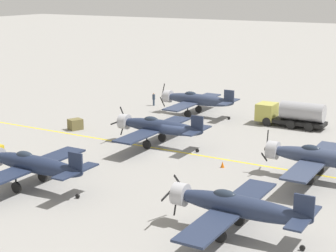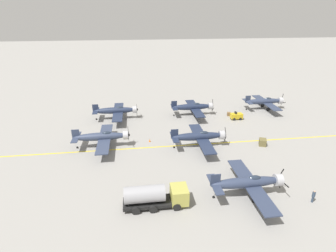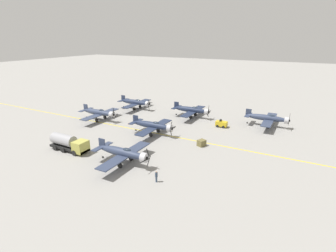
{
  "view_description": "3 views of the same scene",
  "coord_description": "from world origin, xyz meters",
  "px_view_note": "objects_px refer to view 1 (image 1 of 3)",
  "views": [
    {
      "loc": [
        -46.2,
        -26.45,
        15.9
      ],
      "look_at": [
        -2.62,
        -1.16,
        3.23
      ],
      "focal_mm": 60.0,
      "sensor_mm": 36.0,
      "label": 1
    },
    {
      "loc": [
        41.46,
        -9.03,
        22.22
      ],
      "look_at": [
        -0.45,
        -3.41,
        3.8
      ],
      "focal_mm": 28.0,
      "sensor_mm": 36.0,
      "label": 2
    },
    {
      "loc": [
        45.96,
        29.97,
        19.94
      ],
      "look_at": [
        -1.5,
        4.45,
        1.58
      ],
      "focal_mm": 28.0,
      "sensor_mm": 36.0,
      "label": 3
    }
  ],
  "objects_px": {
    "airplane_near_center": "(319,157)",
    "ground_crew_walking": "(154,99)",
    "fuel_tanker": "(291,114)",
    "traffic_cone": "(223,165)",
    "airplane_mid_left": "(32,164)",
    "supply_crate_by_tanker": "(75,124)",
    "airplane_mid_right": "(196,100)",
    "airplane_mid_center": "(157,127)",
    "airplane_near_left": "(235,206)"
  },
  "relations": [
    {
      "from": "traffic_cone",
      "to": "airplane_mid_center",
      "type": "bearing_deg",
      "value": 70.47
    },
    {
      "from": "airplane_near_left",
      "to": "airplane_near_center",
      "type": "relative_size",
      "value": 1.0
    },
    {
      "from": "airplane_mid_center",
      "to": "airplane_near_left",
      "type": "xyz_separation_m",
      "value": [
        -15.46,
        -15.24,
        0.0
      ]
    },
    {
      "from": "airplane_near_center",
      "to": "airplane_mid_right",
      "type": "bearing_deg",
      "value": 57.52
    },
    {
      "from": "airplane_mid_left",
      "to": "airplane_mid_right",
      "type": "bearing_deg",
      "value": -15.33
    },
    {
      "from": "airplane_mid_center",
      "to": "airplane_mid_right",
      "type": "relative_size",
      "value": 1.0
    },
    {
      "from": "supply_crate_by_tanker",
      "to": "fuel_tanker",
      "type": "bearing_deg",
      "value": -56.59
    },
    {
      "from": "supply_crate_by_tanker",
      "to": "airplane_mid_left",
      "type": "bearing_deg",
      "value": -151.03
    },
    {
      "from": "airplane_mid_left",
      "to": "airplane_mid_center",
      "type": "height_order",
      "value": "airplane_mid_left"
    },
    {
      "from": "airplane_mid_left",
      "to": "traffic_cone",
      "type": "bearing_deg",
      "value": -58.08
    },
    {
      "from": "traffic_cone",
      "to": "airplane_near_center",
      "type": "bearing_deg",
      "value": -83.89
    },
    {
      "from": "airplane_mid_center",
      "to": "ground_crew_walking",
      "type": "distance_m",
      "value": 19.74
    },
    {
      "from": "ground_crew_walking",
      "to": "airplane_mid_right",
      "type": "bearing_deg",
      "value": -107.41
    },
    {
      "from": "fuel_tanker",
      "to": "ground_crew_walking",
      "type": "relative_size",
      "value": 4.56
    },
    {
      "from": "airplane_mid_left",
      "to": "airplane_near_center",
      "type": "distance_m",
      "value": 23.55
    },
    {
      "from": "airplane_mid_right",
      "to": "fuel_tanker",
      "type": "height_order",
      "value": "airplane_mid_right"
    },
    {
      "from": "fuel_tanker",
      "to": "supply_crate_by_tanker",
      "type": "bearing_deg",
      "value": 123.41
    },
    {
      "from": "airplane_mid_left",
      "to": "airplane_near_center",
      "type": "bearing_deg",
      "value": -72.01
    },
    {
      "from": "airplane_near_center",
      "to": "airplane_mid_left",
      "type": "bearing_deg",
      "value": 131.32
    },
    {
      "from": "airplane_mid_center",
      "to": "airplane_near_center",
      "type": "height_order",
      "value": "airplane_near_center"
    },
    {
      "from": "fuel_tanker",
      "to": "traffic_cone",
      "type": "relative_size",
      "value": 14.55
    },
    {
      "from": "traffic_cone",
      "to": "supply_crate_by_tanker",
      "type": "bearing_deg",
      "value": 78.53
    },
    {
      "from": "airplane_mid_left",
      "to": "ground_crew_walking",
      "type": "xyz_separation_m",
      "value": [
        32.13,
        8.29,
        -1.05
      ]
    },
    {
      "from": "traffic_cone",
      "to": "fuel_tanker",
      "type": "bearing_deg",
      "value": -1.45
    },
    {
      "from": "airplane_near_center",
      "to": "airplane_mid_center",
      "type": "bearing_deg",
      "value": 89.48
    },
    {
      "from": "traffic_cone",
      "to": "airplane_mid_left",
      "type": "bearing_deg",
      "value": 138.47
    },
    {
      "from": "ground_crew_walking",
      "to": "supply_crate_by_tanker",
      "type": "distance_m",
      "value": 15.6
    },
    {
      "from": "airplane_near_center",
      "to": "supply_crate_by_tanker",
      "type": "xyz_separation_m",
      "value": [
        3.2,
        28.56,
        -1.41
      ]
    },
    {
      "from": "airplane_mid_center",
      "to": "airplane_mid_right",
      "type": "bearing_deg",
      "value": 25.24
    },
    {
      "from": "airplane_mid_left",
      "to": "ground_crew_walking",
      "type": "bearing_deg",
      "value": -2.07
    },
    {
      "from": "airplane_near_left",
      "to": "traffic_cone",
      "type": "relative_size",
      "value": 21.82
    },
    {
      "from": "airplane_mid_left",
      "to": "airplane_near_center",
      "type": "xyz_separation_m",
      "value": [
        13.35,
        -19.4,
        0.0
      ]
    },
    {
      "from": "airplane_near_center",
      "to": "ground_crew_walking",
      "type": "distance_m",
      "value": 33.48
    },
    {
      "from": "airplane_near_center",
      "to": "supply_crate_by_tanker",
      "type": "bearing_deg",
      "value": 90.38
    },
    {
      "from": "airplane_near_center",
      "to": "supply_crate_by_tanker",
      "type": "height_order",
      "value": "airplane_near_center"
    },
    {
      "from": "airplane_mid_right",
      "to": "traffic_cone",
      "type": "height_order",
      "value": "airplane_mid_right"
    },
    {
      "from": "airplane_mid_left",
      "to": "traffic_cone",
      "type": "distance_m",
      "value": 16.73
    },
    {
      "from": "airplane_mid_right",
      "to": "airplane_mid_left",
      "type": "bearing_deg",
      "value": -170.49
    },
    {
      "from": "airplane_near_center",
      "to": "traffic_cone",
      "type": "height_order",
      "value": "airplane_near_center"
    },
    {
      "from": "airplane_mid_center",
      "to": "airplane_near_center",
      "type": "xyz_separation_m",
      "value": [
        -2.18,
        -17.05,
        -0.0
      ]
    },
    {
      "from": "fuel_tanker",
      "to": "traffic_cone",
      "type": "xyz_separation_m",
      "value": [
        -17.72,
        0.45,
        -1.24
      ]
    },
    {
      "from": "airplane_near_left",
      "to": "airplane_mid_right",
      "type": "height_order",
      "value": "airplane_mid_right"
    },
    {
      "from": "supply_crate_by_tanker",
      "to": "traffic_cone",
      "type": "distance_m",
      "value": 20.61
    },
    {
      "from": "airplane_mid_left",
      "to": "fuel_tanker",
      "type": "distance_m",
      "value": 32.28
    },
    {
      "from": "airplane_mid_left",
      "to": "ground_crew_walking",
      "type": "height_order",
      "value": "airplane_mid_left"
    },
    {
      "from": "airplane_mid_left",
      "to": "traffic_cone",
      "type": "height_order",
      "value": "airplane_mid_left"
    },
    {
      "from": "airplane_mid_right",
      "to": "fuel_tanker",
      "type": "distance_m",
      "value": 12.13
    },
    {
      "from": "airplane_mid_right",
      "to": "traffic_cone",
      "type": "relative_size",
      "value": 21.82
    },
    {
      "from": "airplane_mid_right",
      "to": "supply_crate_by_tanker",
      "type": "relative_size",
      "value": 8.27
    },
    {
      "from": "airplane_near_center",
      "to": "airplane_mid_right",
      "type": "relative_size",
      "value": 1.0
    }
  ]
}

